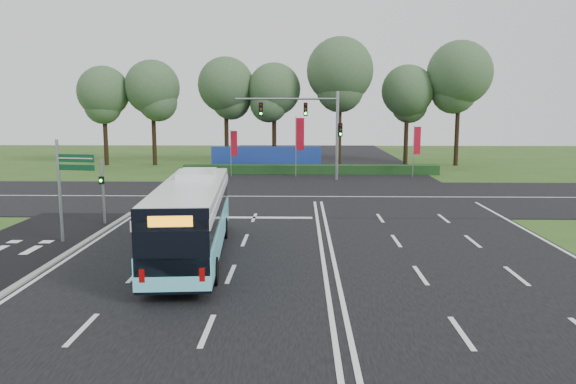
# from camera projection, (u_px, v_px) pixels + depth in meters

# --- Properties ---
(ground) EXTENTS (120.00, 120.00, 0.00)m
(ground) POSITION_uv_depth(u_px,v_px,m) (320.00, 242.00, 24.45)
(ground) COLOR #2E521B
(ground) RESTS_ON ground
(road_main) EXTENTS (20.00, 120.00, 0.04)m
(road_main) POSITION_uv_depth(u_px,v_px,m) (320.00, 241.00, 24.45)
(road_main) COLOR black
(road_main) RESTS_ON ground
(road_cross) EXTENTS (120.00, 14.00, 0.05)m
(road_cross) POSITION_uv_depth(u_px,v_px,m) (314.00, 197.00, 36.31)
(road_cross) COLOR black
(road_cross) RESTS_ON ground
(bike_path) EXTENTS (5.00, 18.00, 0.06)m
(bike_path) POSITION_uv_depth(u_px,v_px,m) (1.00, 257.00, 21.76)
(bike_path) COLOR black
(bike_path) RESTS_ON ground
(kerb_strip) EXTENTS (0.25, 18.00, 0.12)m
(kerb_strip) POSITION_uv_depth(u_px,v_px,m) (62.00, 257.00, 21.70)
(kerb_strip) COLOR gray
(kerb_strip) RESTS_ON ground
(city_bus) EXTENTS (3.18, 11.12, 3.15)m
(city_bus) POSITION_uv_depth(u_px,v_px,m) (192.00, 218.00, 21.60)
(city_bus) COLOR #6EEBFF
(city_bus) RESTS_ON ground
(pedestrian_signal) EXTENTS (0.30, 0.41, 3.28)m
(pedestrian_signal) POSITION_uv_depth(u_px,v_px,m) (103.00, 189.00, 27.63)
(pedestrian_signal) COLOR gray
(pedestrian_signal) RESTS_ON ground
(street_sign) EXTENTS (1.72, 0.39, 4.47)m
(street_sign) POSITION_uv_depth(u_px,v_px,m) (67.00, 179.00, 23.72)
(street_sign) COLOR gray
(street_sign) RESTS_ON ground
(banner_flag_left) EXTENTS (0.58, 0.07, 3.90)m
(banner_flag_left) POSITION_uv_depth(u_px,v_px,m) (233.00, 146.00, 46.53)
(banner_flag_left) COLOR gray
(banner_flag_left) RESTS_ON ground
(banner_flag_mid) EXTENTS (0.73, 0.21, 4.99)m
(banner_flag_mid) POSITION_uv_depth(u_px,v_px,m) (299.00, 138.00, 46.37)
(banner_flag_mid) COLOR gray
(banner_flag_mid) RESTS_ON ground
(banner_flag_right) EXTENTS (0.62, 0.18, 4.26)m
(banner_flag_right) POSITION_uv_depth(u_px,v_px,m) (416.00, 144.00, 46.13)
(banner_flag_right) COLOR gray
(banner_flag_right) RESTS_ON ground
(traffic_light_gantry) EXTENTS (8.41, 0.28, 7.00)m
(traffic_light_gantry) POSITION_uv_depth(u_px,v_px,m) (315.00, 121.00, 44.00)
(traffic_light_gantry) COLOR gray
(traffic_light_gantry) RESTS_ON ground
(hedge) EXTENTS (22.00, 1.20, 0.80)m
(hedge) POSITION_uv_depth(u_px,v_px,m) (311.00, 170.00, 48.60)
(hedge) COLOR #133516
(hedge) RESTS_ON ground
(blue_hoarding) EXTENTS (10.00, 0.30, 2.20)m
(blue_hoarding) POSITION_uv_depth(u_px,v_px,m) (266.00, 159.00, 51.05)
(blue_hoarding) COLOR navy
(blue_hoarding) RESTS_ON ground
(eucalyptus_row) EXTENTS (40.47, 7.00, 12.48)m
(eucalyptus_row) POSITION_uv_depth(u_px,v_px,m) (300.00, 82.00, 54.92)
(eucalyptus_row) COLOR black
(eucalyptus_row) RESTS_ON ground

